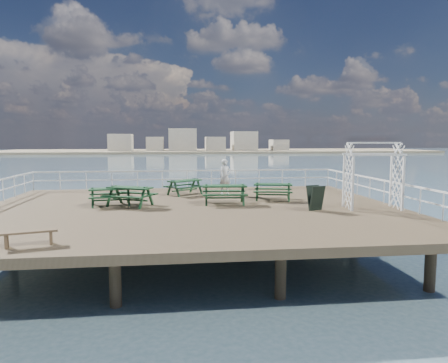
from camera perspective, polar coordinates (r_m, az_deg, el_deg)
ground at (r=17.48m, az=-4.59°, el=-4.15°), size 18.00×14.00×0.30m
sea_backdrop at (r=151.87m, az=-1.97°, el=4.75°), size 300.00×300.00×9.20m
railing at (r=19.87m, az=-5.13°, el=0.06°), size 17.77×13.76×1.10m
picnic_table_a at (r=18.41m, az=-15.89°, el=-1.58°), size 2.05×1.76×0.89m
picnic_table_b at (r=18.20m, az=0.07°, el=-1.27°), size 2.11×1.75×0.97m
picnic_table_c at (r=21.30m, az=-5.61°, el=-0.37°), size 2.34×2.26×0.89m
picnic_table_d at (r=18.12m, az=-13.31°, el=-1.50°), size 2.47×2.30×0.96m
picnic_table_e at (r=19.56m, az=7.01°, el=-0.95°), size 2.13×1.88×0.89m
flat_bench_far at (r=12.37m, az=-26.10°, el=-6.81°), size 1.52×0.72×0.43m
trellis_arbor at (r=18.02m, az=20.48°, el=0.30°), size 2.38×1.44×2.83m
sandwich_board at (r=16.97m, az=12.94°, el=-2.33°), size 0.76×0.66×1.05m
person at (r=21.37m, az=0.16°, el=0.68°), size 0.80×0.68×1.88m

